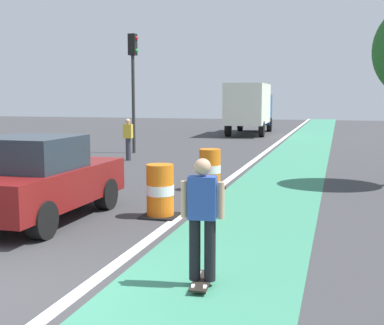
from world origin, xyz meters
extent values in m
plane|color=#38383A|center=(0.00, 0.00, 0.00)|extent=(100.00, 100.00, 0.00)
cube|color=#387F60|center=(2.40, 12.00, 0.00)|extent=(2.50, 80.00, 0.01)
cube|color=silver|center=(0.90, 12.00, 0.01)|extent=(0.20, 80.00, 0.01)
cube|color=black|center=(2.35, 0.92, 0.07)|extent=(0.30, 0.82, 0.02)
cylinder|color=silver|center=(2.25, 1.17, 0.06)|extent=(0.05, 0.11, 0.11)
cylinder|color=silver|center=(2.40, 1.19, 0.06)|extent=(0.05, 0.11, 0.11)
cylinder|color=silver|center=(2.30, 0.65, 0.06)|extent=(0.05, 0.11, 0.11)
cylinder|color=silver|center=(2.45, 0.67, 0.06)|extent=(0.05, 0.11, 0.11)
cylinder|color=black|center=(2.25, 0.91, 0.49)|extent=(0.15, 0.15, 0.82)
cylinder|color=black|center=(2.45, 0.93, 0.49)|extent=(0.15, 0.15, 0.82)
cube|color=#2D4CA5|center=(2.35, 0.92, 1.18)|extent=(0.38, 0.25, 0.56)
cylinder|color=tan|center=(2.11, 0.90, 1.15)|extent=(0.09, 0.09, 0.48)
cylinder|color=tan|center=(2.59, 0.94, 1.15)|extent=(0.09, 0.09, 0.48)
sphere|color=tan|center=(2.35, 0.92, 1.58)|extent=(0.22, 0.22, 0.22)
cube|color=maroon|center=(-1.71, 3.62, 0.70)|extent=(1.88, 4.12, 0.72)
cube|color=#232D38|center=(-1.71, 3.37, 1.38)|extent=(1.64, 1.74, 0.64)
cylinder|color=black|center=(-2.51, 4.90, 0.34)|extent=(0.29, 0.68, 0.68)
cylinder|color=black|center=(-0.87, 4.88, 0.34)|extent=(0.29, 0.68, 0.68)
cylinder|color=black|center=(-0.90, 2.34, 0.34)|extent=(0.29, 0.68, 0.68)
cylinder|color=orange|center=(0.52, 4.51, 0.25)|extent=(0.56, 0.56, 0.42)
cylinder|color=white|center=(0.52, 4.51, 0.57)|extent=(0.57, 0.57, 0.21)
cylinder|color=orange|center=(0.52, 4.51, 0.88)|extent=(0.56, 0.56, 0.42)
cube|color=black|center=(0.52, 4.51, 0.02)|extent=(0.73, 0.73, 0.04)
cylinder|color=orange|center=(0.76, 7.80, 0.25)|extent=(0.56, 0.56, 0.42)
cylinder|color=white|center=(0.76, 7.80, 0.57)|extent=(0.57, 0.57, 0.21)
cylinder|color=orange|center=(0.76, 7.80, 0.88)|extent=(0.56, 0.56, 0.42)
cube|color=black|center=(0.76, 7.80, 0.02)|extent=(0.73, 0.73, 0.04)
cube|color=silver|center=(-1.58, 27.46, 1.98)|extent=(2.51, 5.68, 2.50)
cube|color=#19478C|center=(-1.72, 31.31, 1.53)|extent=(2.27, 1.98, 2.10)
cylinder|color=black|center=(-2.74, 31.07, 0.48)|extent=(0.34, 0.97, 0.96)
cylinder|color=black|center=(-0.69, 31.14, 0.48)|extent=(0.34, 0.97, 0.96)
cylinder|color=black|center=(-2.56, 26.02, 0.48)|extent=(0.34, 0.97, 0.96)
cylinder|color=black|center=(-0.50, 26.10, 0.48)|extent=(0.34, 0.97, 0.96)
cylinder|color=#2D2D2D|center=(-4.60, 15.74, 2.10)|extent=(0.14, 0.14, 4.20)
cube|color=black|center=(-4.60, 15.74, 4.65)|extent=(0.32, 0.32, 0.90)
sphere|color=red|center=(-4.43, 15.74, 4.91)|extent=(0.16, 0.16, 0.16)
sphere|color=green|center=(-4.43, 15.74, 4.39)|extent=(0.16, 0.16, 0.16)
cylinder|color=#33333D|center=(-3.81, 13.19, 0.43)|extent=(0.20, 0.20, 0.86)
cube|color=gold|center=(-3.81, 13.19, 1.13)|extent=(0.34, 0.20, 0.54)
sphere|color=tan|center=(-3.81, 13.19, 1.51)|extent=(0.20, 0.20, 0.20)
camera|label=1|loc=(4.02, -5.50, 2.48)|focal=48.99mm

